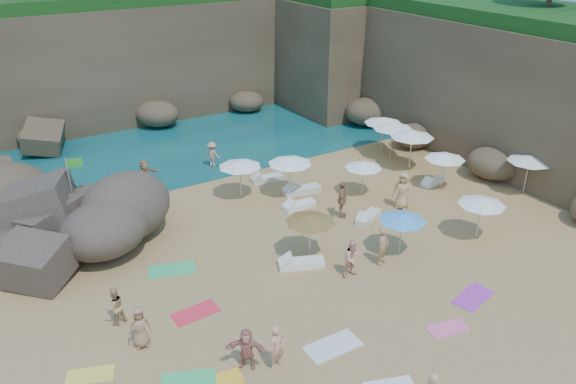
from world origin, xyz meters
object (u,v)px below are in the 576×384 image
parasol_0 (290,160)px  person_stand_3 (342,199)px  flag_pole (73,186)px  parasol_1 (363,165)px  person_stand_1 (115,306)px  rock_outcrop (83,252)px  lounger_0 (267,178)px  person_stand_4 (403,191)px  parasol_2 (412,134)px  person_stand_0 (277,347)px  person_stand_5 (145,174)px  person_stand_2 (212,154)px

parasol_0 → person_stand_3: size_ratio=1.22×
flag_pole → person_stand_3: (11.26, -5.21, -1.43)m
flag_pole → parasol_1: bearing=-15.3°
person_stand_1 → rock_outcrop: bearing=-105.2°
rock_outcrop → lounger_0: 10.88m
rock_outcrop → person_stand_4: size_ratio=3.90×
rock_outcrop → lounger_0: bearing=12.2°
person_stand_3 → parasol_1: bearing=-19.0°
flag_pole → person_stand_3: size_ratio=1.97×
parasol_2 → person_stand_0: bearing=-146.2°
flag_pole → parasol_1: 14.20m
parasol_2 → flag_pole: bearing=172.2°
parasol_1 → person_stand_5: parasol_1 is taller
flag_pole → parasol_0: flag_pole is taller
person_stand_3 → person_stand_5: person_stand_3 is taller
parasol_0 → parasol_1: (3.32, -1.91, -0.30)m
flag_pole → person_stand_2: flag_pole is taller
parasol_2 → person_stand_4: parasol_2 is taller
parasol_1 → lounger_0: parasol_1 is taller
person_stand_1 → person_stand_3: person_stand_3 is taller
lounger_0 → person_stand_2: 3.90m
rock_outcrop → person_stand_0: 11.26m
rock_outcrop → parasol_0: parasol_0 is taller
lounger_0 → person_stand_4: bearing=-50.2°
parasol_0 → parasol_2: parasol_2 is taller
person_stand_2 → person_stand_4: bearing=171.3°
lounger_0 → person_stand_4: size_ratio=0.93×
lounger_0 → person_stand_3: person_stand_3 is taller
person_stand_4 → parasol_2: bearing=99.9°
flag_pole → person_stand_4: size_ratio=1.92×
person_stand_0 → person_stand_1: (-3.79, 4.95, -0.08)m
parasol_2 → person_stand_0: size_ratio=1.53×
lounger_0 → person_stand_2: person_stand_2 is taller
flag_pole → lounger_0: flag_pole is taller
person_stand_1 → flag_pole: bearing=-107.8°
parasol_1 → lounger_0: bearing=129.3°
parasol_1 → person_stand_4: 2.50m
rock_outcrop → parasol_2: 18.73m
person_stand_3 → person_stand_1: bearing=141.0°
rock_outcrop → person_stand_1: (-0.12, -5.67, 0.74)m
rock_outcrop → parasol_0: size_ratio=3.28×
parasol_1 → person_stand_1: parasol_1 is taller
parasol_2 → lounger_0: size_ratio=1.38×
rock_outcrop → person_stand_4: 15.39m
person_stand_1 → person_stand_3: 11.99m
person_stand_2 → person_stand_3: (2.72, -9.09, 0.18)m
parasol_1 → parasol_2: bearing=15.6°
person_stand_0 → person_stand_2: (5.25, 16.36, -0.05)m
rock_outcrop → person_stand_2: size_ratio=4.91×
person_stand_3 → person_stand_4: person_stand_4 is taller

